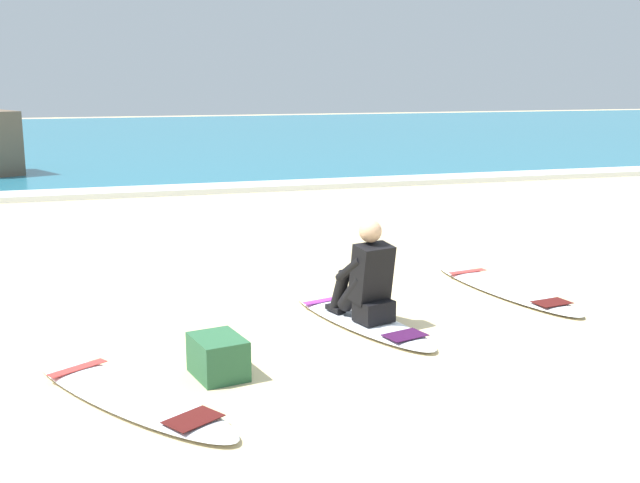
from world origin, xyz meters
TOP-DOWN VIEW (x-y plane):
  - ground_plane at (0.00, 0.00)m, footprint 80.00×80.00m
  - sea at (0.00, 22.89)m, footprint 80.00×28.00m
  - breaking_foam at (0.00, 9.19)m, footprint 80.00×0.90m
  - surfboard_main at (0.06, 0.12)m, footprint 1.09×2.23m
  - surfer_seated at (0.09, 0.02)m, footprint 0.51×0.76m
  - surfboard_spare_near at (-2.17, -1.10)m, footprint 1.67×2.26m
  - surfboard_spare_far at (1.94, 0.71)m, footprint 0.88×2.41m
  - beach_bag at (-1.46, -0.84)m, footprint 0.45×0.54m

SIDE VIEW (x-z plane):
  - ground_plane at x=0.00m, z-range 0.00..0.00m
  - surfboard_spare_far at x=1.94m, z-range 0.00..0.07m
  - surfboard_spare_near at x=-2.17m, z-range 0.00..0.07m
  - surfboard_main at x=0.06m, z-range 0.00..0.07m
  - sea at x=0.00m, z-range 0.00..0.10m
  - breaking_foam at x=0.00m, z-range 0.00..0.11m
  - beach_bag at x=-1.46m, z-range 0.00..0.32m
  - surfer_seated at x=0.09m, z-range -0.04..0.91m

